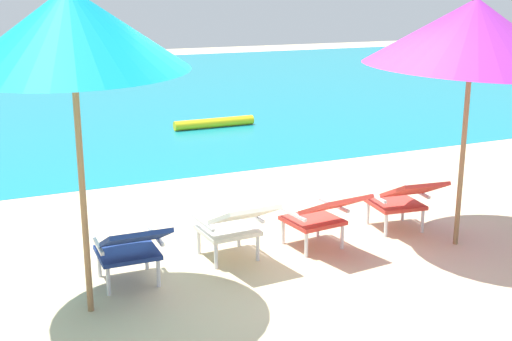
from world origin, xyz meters
The scene contains 9 objects.
ground_plane centered at (0.00, 4.00, 0.00)m, with size 40.00×40.00×0.00m, color #CCB78E.
ocean_band centered at (0.00, 11.97, 0.00)m, with size 40.00×18.00×0.01m, color teal.
swim_buoy centered at (1.79, 6.13, 0.10)m, with size 0.18×0.18×1.60m, color yellow.
lounge_chair_far_left centered at (-1.49, -0.24, 0.40)m, with size 0.57×0.89×0.68m.
lounge_chair_near_left centered at (-0.45, -0.09, 0.40)m, with size 0.57×0.89×0.68m.
lounge_chair_near_right centered at (0.45, -0.19, 0.40)m, with size 0.61×0.92×0.68m.
lounge_chair_far_right centered at (1.50, -0.10, 0.40)m, with size 0.65×0.94×0.68m.
beach_umbrella_left centered at (-1.91, -0.49, 2.25)m, with size 2.41×2.41×2.60m.
beach_umbrella_right centered at (1.81, -0.58, 2.14)m, with size 2.92×2.92×2.52m.
Camera 1 is at (-2.78, -5.53, 2.52)m, focal length 46.56 mm.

